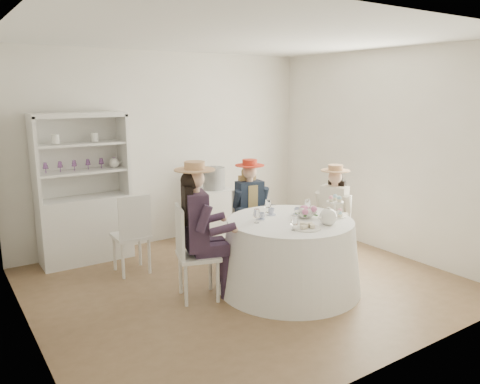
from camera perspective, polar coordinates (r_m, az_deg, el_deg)
ground at (r=5.47m, az=0.59°, el=-11.01°), size 4.50×4.50×0.00m
ceiling at (r=5.06m, az=0.66°, el=18.39°), size 4.50×4.50×0.00m
wall_back at (r=6.82m, az=-8.93°, el=5.26°), size 4.50×0.00×4.50m
wall_front at (r=3.65m, az=18.63°, el=-1.16°), size 4.50×0.00×4.50m
wall_left at (r=4.27m, az=-25.19°, el=0.18°), size 0.00×4.50×4.50m
wall_right at (r=6.61m, az=17.01°, el=4.67°), size 0.00×4.50×4.50m
tea_table at (r=5.23m, az=6.05°, el=-7.58°), size 1.57×1.57×0.79m
hutch at (r=6.29m, az=-18.46°, el=-2.04°), size 1.29×0.86×1.90m
side_table at (r=6.95m, az=-3.14°, el=-2.67°), size 0.50×0.50×0.75m
hatbox at (r=6.84m, az=-3.19°, el=1.68°), size 0.34×0.34×0.32m
guest_left at (r=4.84m, az=-5.13°, el=-3.76°), size 0.60×0.55×1.47m
guest_mid at (r=5.99m, az=1.26°, el=-1.45°), size 0.49×0.51×1.31m
guest_right at (r=5.98m, az=11.28°, el=-1.98°), size 0.53×0.48×1.27m
spare_chair at (r=5.69m, az=-12.97°, el=-4.74°), size 0.42×0.42×0.98m
teacup_a at (r=5.09m, az=2.61°, el=-3.00°), size 0.09×0.09×0.06m
teacup_b at (r=5.27m, az=3.83°, el=-2.45°), size 0.10×0.10×0.07m
teacup_c at (r=5.34m, az=7.04°, el=-2.36°), size 0.09×0.09×0.07m
flower_bowl at (r=5.22m, az=7.96°, el=-2.79°), size 0.28×0.28×0.06m
flower_arrangement at (r=5.19m, az=8.20°, el=-2.20°), size 0.18×0.18×0.07m
table_teapot at (r=4.97m, az=10.72°, el=-2.98°), size 0.26×0.18×0.19m
sandwich_plate at (r=4.80m, az=8.13°, el=-4.26°), size 0.29×0.29×0.06m
cupcake_stand at (r=5.30m, az=11.46°, el=-2.04°), size 0.25×0.25×0.23m
stemware_set at (r=5.09m, az=6.17°, el=-2.57°), size 0.82×0.79×0.15m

